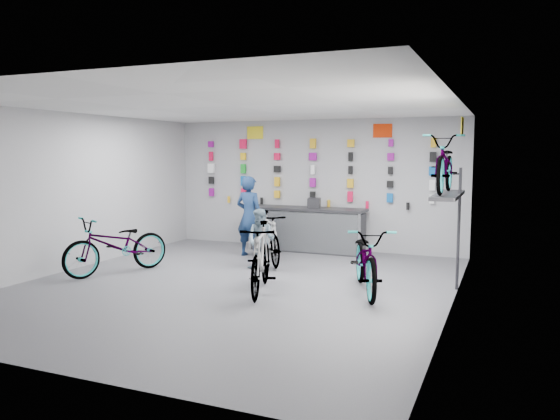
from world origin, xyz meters
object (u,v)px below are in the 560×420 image
at_px(bike_service, 269,238).
at_px(customer, 261,240).
at_px(bike_left, 117,245).
at_px(bike_center, 261,258).
at_px(counter, 307,230).
at_px(clerk, 249,216).
at_px(bike_right, 367,259).

height_order(bike_service, customer, customer).
xyz_separation_m(bike_left, bike_center, (3.05, -0.25, 0.02)).
bearing_deg(counter, clerk, -132.06).
xyz_separation_m(bike_center, bike_service, (-0.83, 2.19, -0.04)).
height_order(bike_left, bike_right, bike_right).
xyz_separation_m(bike_left, clerk, (1.50, 2.51, 0.33)).
relative_size(bike_left, customer, 1.75).
xyz_separation_m(counter, clerk, (-0.94, -1.04, 0.38)).
distance_m(bike_left, bike_service, 2.95).
bearing_deg(clerk, bike_service, 148.00).
bearing_deg(bike_left, bike_service, 64.99).
bearing_deg(customer, bike_right, -18.84).
height_order(bike_left, bike_service, bike_left).
distance_m(counter, bike_service, 1.63).
distance_m(counter, bike_right, 3.80).
height_order(bike_service, clerk, clerk).
height_order(bike_left, customer, customer).
bearing_deg(bike_right, bike_service, 126.08).
xyz_separation_m(bike_left, bike_right, (4.60, 0.43, 0.00)).
bearing_deg(customer, clerk, 127.08).
bearing_deg(bike_center, customer, 97.89).
bearing_deg(bike_right, counter, 103.05).
relative_size(counter, clerk, 1.55).
xyz_separation_m(bike_center, bike_right, (1.55, 0.68, -0.02)).
relative_size(counter, bike_center, 1.44).
relative_size(bike_left, bike_service, 1.17).
bearing_deg(bike_center, clerk, 102.55).
bearing_deg(clerk, bike_right, 152.58).
relative_size(counter, customer, 2.29).
bearing_deg(customer, counter, 89.58).
bearing_deg(bike_right, clerk, 124.59).
xyz_separation_m(counter, customer, (-0.11, -2.25, 0.10)).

